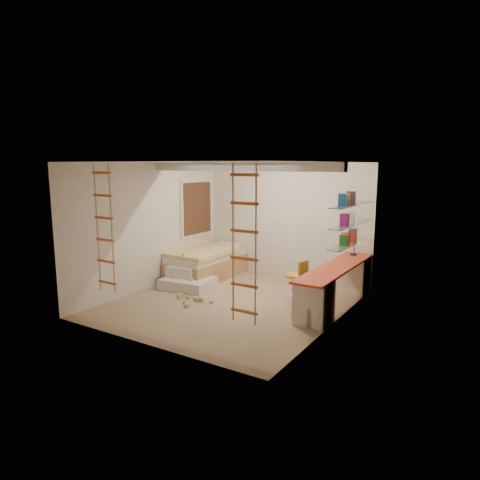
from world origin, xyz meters
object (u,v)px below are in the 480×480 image
Objects in this scene: play_platform at (187,280)px; swivel_chair at (297,284)px; desk at (336,284)px; bed at (207,263)px.

swivel_chair is at bearing 14.84° from play_platform.
desk is 3.70× the size of swivel_chair.
swivel_chair reaches higher than bed.
bed is 2.42m from swivel_chair.
desk is 3.10m from play_platform.
desk is at bearing -3.37° from swivel_chair.
bed is 0.94m from play_platform.
desk is 0.81m from swivel_chair.
desk is 3.22m from bed.
desk is 1.40× the size of bed.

